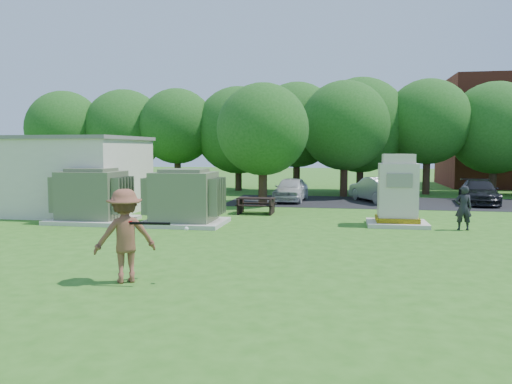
% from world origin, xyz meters
% --- Properties ---
extents(ground, '(120.00, 120.00, 0.00)m').
position_xyz_m(ground, '(0.00, 0.00, 0.00)').
color(ground, '#2D6619').
rests_on(ground, ground).
extents(service_building, '(10.00, 5.00, 3.20)m').
position_xyz_m(service_building, '(-11.00, 7.00, 1.60)').
color(service_building, beige).
rests_on(service_building, ground).
extents(service_building_roof, '(10.20, 5.20, 0.15)m').
position_xyz_m(service_building_roof, '(-11.00, 7.00, 3.27)').
color(service_building_roof, slate).
rests_on(service_building_roof, service_building).
extents(parking_strip, '(20.00, 6.00, 0.01)m').
position_xyz_m(parking_strip, '(7.00, 13.50, 0.01)').
color(parking_strip, '#232326').
rests_on(parking_strip, ground).
extents(transformer_left, '(3.00, 2.40, 2.07)m').
position_xyz_m(transformer_left, '(-6.50, 4.50, 0.97)').
color(transformer_left, beige).
rests_on(transformer_left, ground).
extents(transformer_right, '(3.00, 2.40, 2.07)m').
position_xyz_m(transformer_right, '(-2.80, 4.50, 0.97)').
color(transformer_right, beige).
rests_on(transformer_right, ground).
extents(generator_cabinet, '(2.15, 1.76, 2.62)m').
position_xyz_m(generator_cabinet, '(4.98, 5.62, 1.15)').
color(generator_cabinet, beige).
rests_on(generator_cabinet, ground).
extents(picnic_table, '(1.62, 1.21, 0.69)m').
position_xyz_m(picnic_table, '(-0.72, 8.01, 0.43)').
color(picnic_table, black).
rests_on(picnic_table, ground).
extents(batter, '(1.47, 1.30, 1.98)m').
position_xyz_m(batter, '(-1.47, -3.43, 0.99)').
color(batter, brown).
rests_on(batter, ground).
extents(person_by_generator, '(0.57, 0.37, 1.55)m').
position_xyz_m(person_by_generator, '(7.12, 4.94, 0.77)').
color(person_by_generator, black).
rests_on(person_by_generator, ground).
extents(car_white, '(1.77, 3.89, 1.30)m').
position_xyz_m(car_white, '(0.23, 13.35, 0.65)').
color(car_white, silver).
rests_on(car_white, ground).
extents(car_silver_a, '(2.95, 4.28, 1.34)m').
position_xyz_m(car_silver_a, '(4.72, 13.83, 0.67)').
color(car_silver_a, '#B1B1B6').
rests_on(car_silver_a, ground).
extents(car_dark, '(2.29, 4.45, 1.23)m').
position_xyz_m(car_dark, '(9.79, 13.69, 0.62)').
color(car_dark, black).
rests_on(car_dark, ground).
extents(batting_equipment, '(1.36, 0.40, 0.22)m').
position_xyz_m(batting_equipment, '(-0.83, -3.56, 1.27)').
color(batting_equipment, black).
rests_on(batting_equipment, ground).
extents(tree_row, '(41.30, 13.30, 7.30)m').
position_xyz_m(tree_row, '(1.75, 18.50, 4.15)').
color(tree_row, '#47301E').
rests_on(tree_row, ground).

